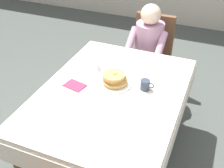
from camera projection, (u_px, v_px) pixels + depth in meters
ground_plane at (111, 154)px, 2.69m from camera, size 14.00×14.00×0.00m
dining_table_main at (111, 100)px, 2.32m from camera, size 1.12×1.52×0.74m
chair_diner at (151, 51)px, 3.28m from camera, size 0.44×0.45×0.93m
diner_person at (148, 46)px, 3.08m from camera, size 0.40×0.43×1.12m
plate_breakfast at (114, 84)px, 2.35m from camera, size 0.28×0.28×0.02m
breakfast_stack at (115, 79)px, 2.32m from camera, size 0.21×0.21×0.10m
cup_coffee at (145, 85)px, 2.27m from camera, size 0.11×0.08×0.08m
syrup_pitcher at (98, 67)px, 2.51m from camera, size 0.08×0.08×0.07m
fork_left_of_plate at (93, 80)px, 2.39m from camera, size 0.03×0.18×0.00m
knife_right_of_plate at (136, 91)px, 2.27m from camera, size 0.02×0.20×0.00m
spoon_near_edge at (95, 106)px, 2.11m from camera, size 0.15×0.05×0.00m
napkin_folded at (75, 85)px, 2.33m from camera, size 0.19×0.15×0.01m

